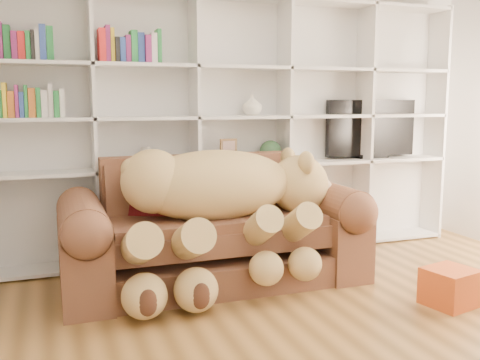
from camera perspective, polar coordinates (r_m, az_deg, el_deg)
name	(u,v)px	position (r m, az deg, el deg)	size (l,w,h in m)	color
wall_back	(234,111)	(5.16, -0.68, 7.35)	(5.00, 0.02, 2.70)	silver
bookshelf	(214,116)	(4.96, -2.79, 6.79)	(4.43, 0.35, 2.40)	silver
sofa	(213,235)	(4.33, -2.87, -5.92)	(2.36, 1.02, 0.99)	brown
teddy_bear	(220,200)	(4.08, -2.13, -2.14)	(1.85, 0.99, 1.07)	tan
throw_pillow	(147,195)	(4.31, -9.88, -1.56)	(0.41, 0.13, 0.41)	#4F0D14
gift_box	(450,287)	(4.17, 21.49, -10.57)	(0.33, 0.31, 0.27)	#C94F1A
tv	(371,129)	(5.68, 13.77, 5.26)	(1.00, 0.18, 0.59)	black
picture_frame	(228,151)	(4.96, -1.24, 3.13)	(0.18, 0.03, 0.23)	#533A1C
green_vase	(271,151)	(5.11, 3.28, 3.06)	(0.21, 0.21, 0.21)	#2B5430
figurine_tall	(146,158)	(4.77, -10.03, 2.38)	(0.09, 0.09, 0.18)	beige
figurine_short	(156,161)	(4.79, -8.99, 1.99)	(0.06, 0.06, 0.11)	beige
snow_globe	(171,161)	(4.82, -7.38, 2.07)	(0.10, 0.10, 0.10)	silver
shelf_vase	(252,105)	(5.01, 1.30, 8.02)	(0.18, 0.18, 0.19)	white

